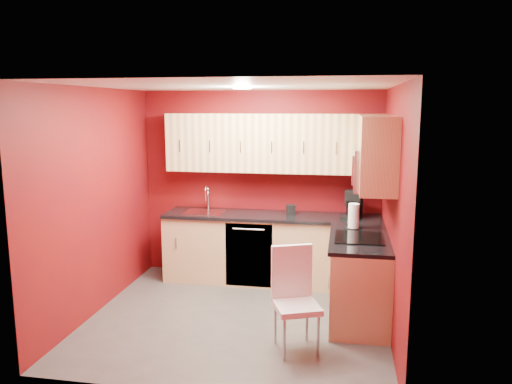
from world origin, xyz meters
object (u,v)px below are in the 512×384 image
(paper_towel, at_px, (354,216))
(sink, at_px, (205,209))
(coffee_maker, at_px, (352,205))
(microwave, at_px, (373,168))
(dining_chair, at_px, (297,301))
(napkin_holder, at_px, (291,210))

(paper_towel, bearing_deg, sink, 163.25)
(sink, bearing_deg, coffee_maker, -1.40)
(microwave, distance_m, sink, 2.43)
(coffee_maker, bearing_deg, microwave, -59.16)
(paper_towel, relative_size, dining_chair, 0.29)
(paper_towel, distance_m, dining_chair, 1.46)
(sink, relative_size, napkin_holder, 4.21)
(coffee_maker, relative_size, dining_chair, 0.35)
(coffee_maker, distance_m, napkin_holder, 0.79)
(paper_towel, bearing_deg, dining_chair, -113.00)
(napkin_holder, bearing_deg, paper_towel, -38.91)
(coffee_maker, bearing_deg, paper_towel, -68.38)
(microwave, xyz_separation_m, paper_towel, (-0.17, 0.42, -0.61))
(paper_towel, height_order, dining_chair, paper_towel)
(napkin_holder, bearing_deg, coffee_maker, -7.60)
(paper_towel, xyz_separation_m, dining_chair, (-0.53, -1.24, -0.56))
(dining_chair, bearing_deg, microwave, 27.97)
(coffee_maker, xyz_separation_m, napkin_holder, (-0.78, 0.10, -0.11))
(sink, height_order, napkin_holder, sink)
(microwave, distance_m, napkin_holder, 1.58)
(microwave, relative_size, dining_chair, 0.77)
(microwave, height_order, paper_towel, microwave)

